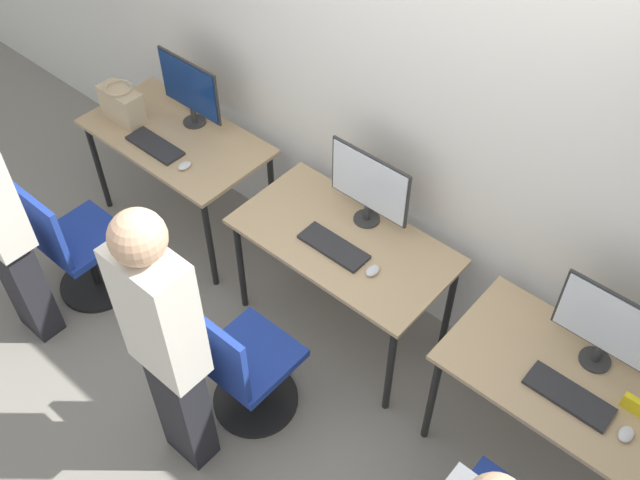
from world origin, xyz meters
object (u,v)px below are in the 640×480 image
object	(u,v)px
keyboard_center	(334,247)
monitor_right	(611,328)
monitor_center	(369,185)
mouse_center	(373,271)
office_chair_center	(244,370)
mouse_right	(626,434)
mouse_left	(184,166)
person_center	(166,342)
keyboard_right	(569,396)
handbag	(122,104)
monitor_left	(190,89)
office_chair_left	(78,250)
keyboard_left	(155,146)

from	to	relation	value
keyboard_center	monitor_right	bearing A→B (deg)	10.34
monitor_center	mouse_center	world-z (taller)	monitor_center
office_chair_center	mouse_right	bearing A→B (deg)	22.03
office_chair_center	mouse_left	bearing A→B (deg)	150.35
person_center	mouse_center	bearing A→B (deg)	72.23
keyboard_right	mouse_left	bearing A→B (deg)	-178.20
mouse_left	handbag	bearing A→B (deg)	173.74
office_chair_center	keyboard_right	world-z (taller)	office_chair_center
person_center	handbag	xyz separation A→B (m)	(-1.67, 1.05, -0.09)
mouse_left	handbag	size ratio (longest dim) A/B	0.30
keyboard_center	mouse_left	bearing A→B (deg)	-175.63
person_center	monitor_right	bearing A→B (deg)	42.09
keyboard_center	office_chair_center	size ratio (longest dim) A/B	0.44
keyboard_center	monitor_left	bearing A→B (deg)	169.48
mouse_center	office_chair_left	bearing A→B (deg)	-155.53
monitor_left	office_chair_left	bearing A→B (deg)	-90.56
monitor_right	monitor_center	bearing A→B (deg)	178.55
mouse_center	keyboard_right	bearing A→B (deg)	-0.25
keyboard_left	handbag	xyz separation A→B (m)	(-0.36, 0.06, 0.11)
person_center	handbag	size ratio (longest dim) A/B	5.82
office_chair_left	handbag	bearing A→B (deg)	115.52
office_chair_left	handbag	size ratio (longest dim) A/B	3.01
mouse_center	person_center	distance (m)	1.13
handbag	monitor_right	bearing A→B (deg)	4.84
keyboard_right	mouse_center	bearing A→B (deg)	179.75
mouse_left	office_chair_left	distance (m)	0.84
mouse_right	mouse_center	bearing A→B (deg)	179.20
person_center	mouse_right	size ratio (longest dim) A/B	19.39
mouse_right	office_chair_left	bearing A→B (deg)	-166.44
mouse_left	keyboard_center	size ratio (longest dim) A/B	0.23
keyboard_left	office_chair_center	xyz separation A→B (m)	(1.36, -0.62, -0.40)
handbag	office_chair_left	bearing A→B (deg)	-64.48
mouse_center	monitor_center	bearing A→B (deg)	132.64
monitor_right	mouse_right	xyz separation A→B (m)	(0.27, -0.27, -0.24)
monitor_right	keyboard_right	distance (m)	0.35
office_chair_left	mouse_right	bearing A→B (deg)	13.56
monitor_left	keyboard_left	xyz separation A→B (m)	(0.00, -0.33, -0.24)
mouse_left	monitor_right	distance (m)	2.51
office_chair_center	keyboard_center	bearing A→B (deg)	88.50
keyboard_center	office_chair_left	bearing A→B (deg)	-151.51
mouse_left	office_chair_left	size ratio (longest dim) A/B	0.10
mouse_right	mouse_left	bearing A→B (deg)	-178.68
office_chair_left	keyboard_center	distance (m)	1.63
monitor_right	handbag	world-z (taller)	monitor_right
office_chair_center	monitor_center	bearing A→B (deg)	88.94
office_chair_left	mouse_center	size ratio (longest dim) A/B	10.04
person_center	handbag	bearing A→B (deg)	147.81
person_center	handbag	world-z (taller)	person_center
monitor_right	handbag	size ratio (longest dim) A/B	1.68
office_chair_left	monitor_right	world-z (taller)	monitor_right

